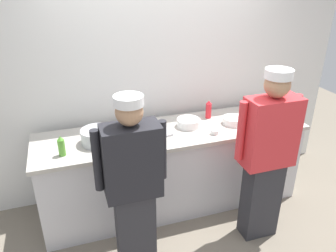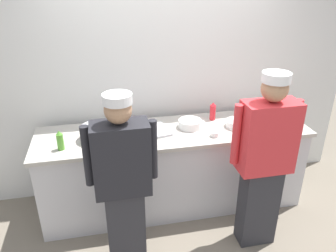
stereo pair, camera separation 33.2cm
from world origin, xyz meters
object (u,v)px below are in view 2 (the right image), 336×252
chef_center (264,160)px  deli_cup (257,126)px  mixing_bowl_steel (97,133)px  sheet_tray (142,133)px  ramekin_green_sauce (274,114)px  plate_stack_rear (190,124)px  chef_near_left (123,181)px  plate_stack_front (237,124)px  squeeze_bottle_primary (60,141)px  squeeze_bottle_spare (213,111)px  squeeze_bottle_secondary (288,122)px  chefs_knife (266,125)px  ramekin_orange_sauce (215,134)px

chef_center → deli_cup: size_ratio=16.46×
mixing_bowl_steel → deli_cup: size_ratio=3.09×
sheet_tray → ramekin_green_sauce: size_ratio=5.59×
plate_stack_rear → sheet_tray: bearing=-174.7°
chef_near_left → ramekin_green_sauce: 1.96m
plate_stack_rear → plate_stack_front: bearing=-10.0°
squeeze_bottle_primary → mixing_bowl_steel: bearing=22.4°
plate_stack_rear → squeeze_bottle_spare: (0.29, 0.14, 0.06)m
plate_stack_front → squeeze_bottle_secondary: 0.51m
chef_near_left → ramekin_green_sauce: size_ratio=17.12×
chef_center → squeeze_bottle_spare: chef_center is taller
mixing_bowl_steel → deli_cup: 1.60m
plate_stack_rear → sheet_tray: size_ratio=0.46×
squeeze_bottle_secondary → chefs_knife: squeeze_bottle_secondary is taller
plate_stack_rear → sheet_tray: (-0.51, -0.05, -0.03)m
plate_stack_front → ramekin_orange_sauce: size_ratio=2.89×
plate_stack_rear → squeeze_bottle_spare: size_ratio=1.19×
ramekin_green_sauce → chefs_knife: 0.28m
sheet_tray → squeeze_bottle_spare: (0.80, 0.19, 0.09)m
sheet_tray → squeeze_bottle_secondary: bearing=-8.8°
sheet_tray → chefs_knife: sheet_tray is taller
chef_near_left → mixing_bowl_steel: 0.72m
squeeze_bottle_secondary → chef_near_left: bearing=-164.5°
plate_stack_rear → ramekin_green_sauce: bearing=4.4°
ramekin_orange_sauce → deli_cup: (0.46, 0.04, 0.03)m
chef_near_left → sheet_tray: size_ratio=3.07×
chef_near_left → chef_center: 1.25m
plate_stack_rear → squeeze_bottle_spare: 0.33m
sheet_tray → squeeze_bottle_spare: size_ratio=2.60×
chef_center → squeeze_bottle_primary: 1.84m
deli_cup → sheet_tray: bearing=171.8°
ramekin_orange_sauce → ramekin_green_sauce: 0.88m
squeeze_bottle_spare → deli_cup: 0.50m
chef_near_left → plate_stack_front: bearing=27.9°
ramekin_green_sauce → deli_cup: deli_cup is taller
chef_near_left → plate_stack_rear: chef_near_left is taller
chef_near_left → deli_cup: bearing=20.8°
squeeze_bottle_primary → squeeze_bottle_secondary: size_ratio=0.93×
mixing_bowl_steel → chefs_knife: bearing=-1.7°
squeeze_bottle_secondary → ramekin_green_sauce: 0.36m
squeeze_bottle_primary → squeeze_bottle_spare: (1.58, 0.35, 0.01)m
sheet_tray → chefs_knife: size_ratio=1.92×
chef_center → mixing_bowl_steel: bearing=154.7°
mixing_bowl_steel → squeeze_bottle_primary: squeeze_bottle_primary is taller
chefs_knife → plate_stack_rear: bearing=171.5°
ramekin_green_sauce → chef_near_left: bearing=-155.0°
squeeze_bottle_secondary → plate_stack_rear: bearing=164.0°
plate_stack_front → ramekin_green_sauce: size_ratio=2.46×
deli_cup → plate_stack_rear: bearing=161.7°
sheet_tray → squeeze_bottle_secondary: (1.46, -0.23, 0.09)m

